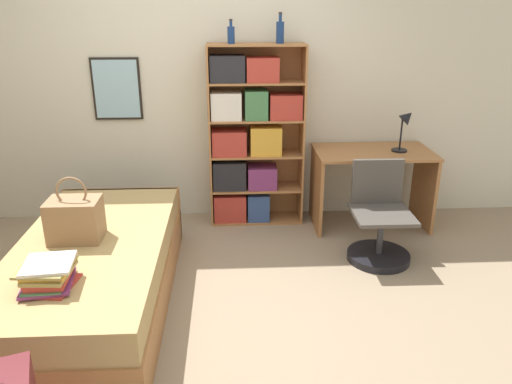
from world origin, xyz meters
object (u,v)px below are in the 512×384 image
Objects in this scene: bottle_brown at (280,31)px; desk_chair at (379,230)px; handbag at (75,219)px; bottle_green at (231,34)px; bed at (95,272)px; bookcase at (249,139)px; desk_lamp at (406,123)px; desk at (372,175)px; book_stack_on_bed at (49,274)px.

bottle_brown is 0.32× the size of desk_chair.
bottle_green is (1.08, 1.33, 1.11)m from handbag.
bed is 1.89m from bookcase.
bookcase is 4.20× the size of desk_lamp.
desk is (1.14, -0.15, -0.32)m from bookcase.
handbag is (-0.09, 0.03, 0.40)m from bed.
bookcase reaches higher than desk_lamp.
desk_lamp is (1.56, -0.14, -0.76)m from bottle_green.
bottle_brown is at bearing 42.04° from handbag.
bookcase is 0.99m from bottle_brown.
handbag is 1.85m from bookcase.
book_stack_on_bed is at bearing -145.61° from desk_lamp.
bottle_brown is 1.55m from desk.
bottle_brown reaches higher than desk_lamp.
bookcase is (1.23, 1.37, 0.18)m from handbag.
desk is (1.29, -0.12, -1.25)m from bottle_green.
bottle_brown is at bearing -2.46° from bookcase.
bookcase reaches higher than desk_chair.
book_stack_on_bed is at bearing -97.87° from bed.
bookcase is (1.22, 1.97, 0.26)m from book_stack_on_bed.
bookcase is at bearing 58.31° from book_stack_on_bed.
desk_chair is (1.19, -0.79, -1.51)m from bottle_green.
desk is at bearing 27.08° from handbag.
handbag is 2.21× the size of bottle_green.
handbag is at bearing 163.72° from bed.
bottle_green is (-0.15, -0.04, 0.93)m from bookcase.
bookcase is 1.20m from desk.
bottle_brown reaches higher than handbag.
handbag reaches higher than book_stack_on_bed.
desk_chair is at bearing 14.63° from bed.
desk_chair is (1.04, -0.83, -0.58)m from bookcase.
desk_chair is at bearing -38.51° from bookcase.
bed is at bearing -154.43° from desk_lamp.
bottle_brown reaches higher than desk_chair.
bed is 8.15× the size of bottle_brown.
bottle_brown is 0.24× the size of desk.
desk_lamp is at bearing -7.30° from bookcase.
desk is (0.87, -0.14, -1.27)m from bottle_brown.
bookcase is 0.94m from bottle_green.
bottle_green is at bearing 50.90° from handbag.
desk is (2.36, 1.82, -0.06)m from book_stack_on_bed.
desk is at bearing -7.70° from bookcase.
bookcase reaches higher than handbag.
bottle_green is at bearing 61.16° from book_stack_on_bed.
bed is 1.25× the size of bookcase.
bed is 4.65× the size of handbag.
desk is 0.56m from desk_lamp.
book_stack_on_bed is at bearing -121.69° from bookcase.
handbag is at bearing -166.62° from desk_chair.
bottle_brown is (1.41, 1.38, 1.53)m from bed.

